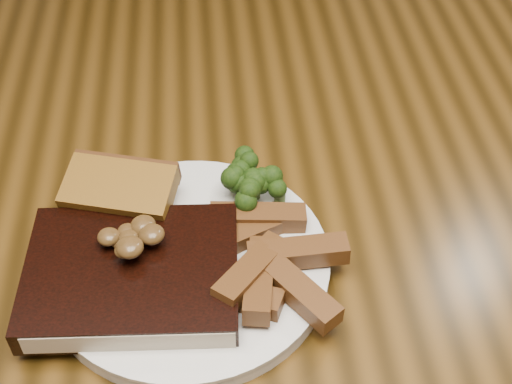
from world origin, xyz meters
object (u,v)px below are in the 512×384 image
chair_far (204,40)px  potato_wedges (267,257)px  dining_table (238,275)px  steak (132,275)px  garlic_bread (122,204)px  plate (189,264)px

chair_far → potato_wedges: bearing=95.8°
dining_table → steak: size_ratio=8.92×
dining_table → steak: (-0.09, -0.08, 0.12)m
dining_table → chair_far: (-0.02, 0.68, -0.15)m
garlic_bread → potato_wedges: (0.13, -0.08, 0.00)m
garlic_bread → plate: bearing=-31.2°
steak → potato_wedges: bearing=8.0°
plate → garlic_bread: (-0.06, 0.06, 0.02)m
plate → steak: steak is taller
dining_table → plate: bearing=-126.8°
dining_table → potato_wedges: (0.02, -0.07, 0.12)m
dining_table → plate: plate is taller
steak → plate: bearing=28.8°
steak → potato_wedges: size_ratio=1.58×
dining_table → potato_wedges: potato_wedges is taller
steak → dining_table: bearing=45.2°
chair_far → potato_wedges: (0.04, -0.76, 0.27)m
dining_table → chair_far: size_ratio=1.74×
garlic_bread → potato_wedges: size_ratio=0.88×
potato_wedges → plate: bearing=169.7°
garlic_bread → dining_table: bearing=14.5°
dining_table → chair_far: 0.70m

